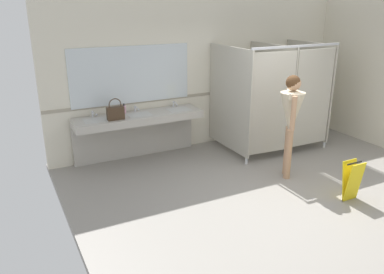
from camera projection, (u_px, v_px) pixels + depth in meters
The scene contains 11 objects.
ground_plane at pixel (288, 192), 6.15m from camera, with size 6.58×5.70×0.10m, color gray.
wall_back at pixel (209, 71), 7.84m from camera, with size 6.58×0.12×2.99m, color beige.
wall_back_tile_band at pixel (210, 94), 7.93m from camera, with size 6.58×0.01×0.06m, color #9E937F.
vanity_counter at pixel (138, 125), 7.15m from camera, with size 2.36×0.59×1.01m.
mirror_panel at pixel (132, 75), 7.04m from camera, with size 2.26×0.02×1.04m, color silver.
bathroom_stalls at pixel (276, 95), 7.55m from camera, with size 1.99×1.45×2.11m.
person_standing at pixel (291, 113), 6.27m from camera, with size 0.56×0.56×1.74m.
handbag at pixel (116, 113), 6.63m from camera, with size 0.29×0.11×0.38m.
soap_dispenser at pixel (124, 109), 7.03m from camera, with size 0.07×0.07×0.18m.
paper_cup at pixel (116, 116), 6.70m from camera, with size 0.07×0.07×0.10m, color white.
wet_floor_sign at pixel (352, 181), 5.72m from camera, with size 0.28×0.19×0.61m.
Camera 1 is at (-3.88, -4.22, 2.80)m, focal length 36.08 mm.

